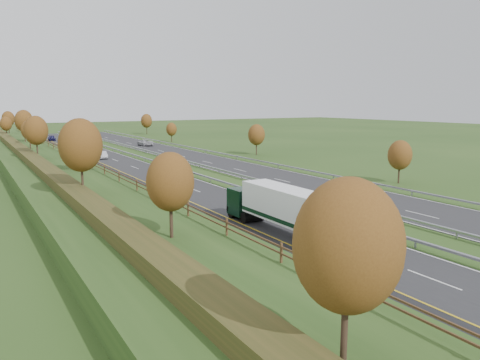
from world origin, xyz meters
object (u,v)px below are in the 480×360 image
object	(u,v)px
car_dark_near	(170,171)
car_silver_mid	(102,155)
road_tanker	(72,139)
box_lorry	(288,210)
car_oncoming	(145,142)
car_small_far	(52,138)

from	to	relation	value
car_dark_near	car_silver_mid	bearing A→B (deg)	96.55
road_tanker	box_lorry	bearing A→B (deg)	-90.66
car_silver_mid	car_oncoming	world-z (taller)	car_oncoming
box_lorry	car_dark_near	distance (m)	36.57
car_silver_mid	car_oncoming	size ratio (longest dim) A/B	0.74
box_lorry	road_tanker	xyz separation A→B (m)	(1.08, 94.47, -0.47)
car_small_far	car_oncoming	world-z (taller)	car_oncoming
road_tanker	car_oncoming	xyz separation A→B (m)	(16.37, -8.69, -1.00)
road_tanker	car_silver_mid	size ratio (longest dim) A/B	2.53
road_tanker	car_small_far	world-z (taller)	road_tanker
car_dark_near	car_small_far	bearing A→B (deg)	92.88
car_small_far	car_oncoming	size ratio (longest dim) A/B	0.80
road_tanker	car_dark_near	bearing A→B (deg)	-86.95
car_dark_near	car_silver_mid	distance (m)	27.36
car_small_far	road_tanker	bearing A→B (deg)	-80.33
car_dark_near	car_silver_mid	world-z (taller)	car_silver_mid
car_dark_near	car_silver_mid	xyz separation A→B (m)	(-3.41, 27.15, 0.04)
box_lorry	road_tanker	distance (m)	94.48
car_silver_mid	road_tanker	bearing A→B (deg)	94.78
car_silver_mid	car_small_far	xyz separation A→B (m)	(-1.41, 52.04, -0.04)
box_lorry	car_silver_mid	world-z (taller)	box_lorry
car_dark_near	box_lorry	bearing A→B (deg)	-97.18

